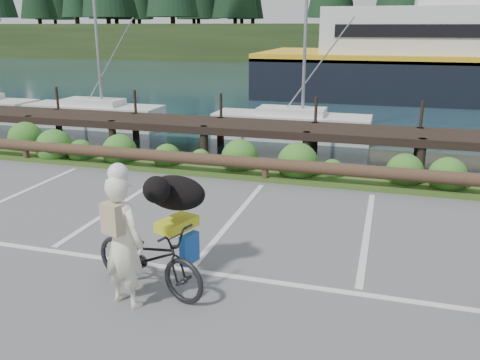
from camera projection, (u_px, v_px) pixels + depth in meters
The scene contains 7 objects.
ground at pixel (199, 260), 8.37m from camera, with size 72.00×72.00×0.00m, color #565659.
harbor_backdrop at pixel (378, 50), 80.31m from camera, with size 170.00×160.00×30.00m.
vegetation_strip at pixel (272, 172), 13.22m from camera, with size 34.00×1.60×0.10m, color #3D5B21.
log_rail at pixel (265, 181), 12.59m from camera, with size 32.00×0.30×0.60m, color #443021, non-canonical shape.
bicycle at pixel (149, 257), 7.29m from camera, with size 0.69×1.99×1.05m, color black.
cyclist at pixel (123, 241), 6.80m from camera, with size 0.68×0.45×1.87m, color white.
dog at pixel (176, 193), 7.56m from camera, with size 0.93×0.45×0.54m, color black.
Camera 1 is at (2.81, -7.12, 3.70)m, focal length 38.00 mm.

